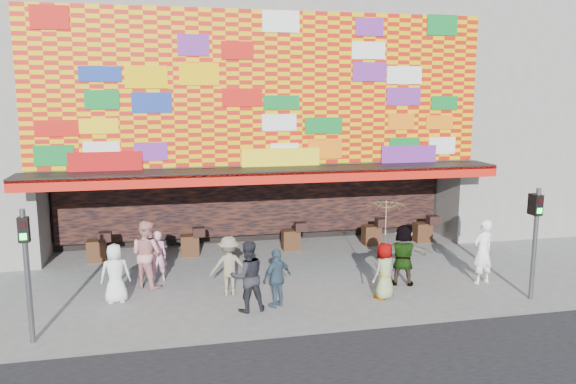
{
  "coord_description": "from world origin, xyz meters",
  "views": [
    {
      "loc": [
        -3.2,
        -14.04,
        5.4
      ],
      "look_at": [
        0.33,
        2.0,
        2.52
      ],
      "focal_mm": 35.0,
      "sensor_mm": 36.0,
      "label": 1
    }
  ],
  "objects_px": {
    "ped_e": "(277,278)",
    "ped_h": "(483,251)",
    "ped_d": "(229,266)",
    "ped_g": "(385,271)",
    "ped_b": "(157,256)",
    "ped_i": "(147,254)",
    "signal_right": "(536,231)",
    "parasol": "(386,218)",
    "ped_a": "(115,273)",
    "ped_f": "(403,255)",
    "signal_left": "(26,261)",
    "ped_c": "(248,276)"
  },
  "relations": [
    {
      "from": "signal_left",
      "to": "parasol",
      "type": "distance_m",
      "value": 8.64
    },
    {
      "from": "ped_b",
      "to": "ped_c",
      "type": "bearing_deg",
      "value": 120.34
    },
    {
      "from": "ped_f",
      "to": "ped_h",
      "type": "xyz_separation_m",
      "value": [
        2.29,
        -0.36,
        0.06
      ]
    },
    {
      "from": "ped_d",
      "to": "signal_right",
      "type": "bearing_deg",
      "value": 165.73
    },
    {
      "from": "ped_c",
      "to": "ped_e",
      "type": "bearing_deg",
      "value": -179.88
    },
    {
      "from": "ped_g",
      "to": "parasol",
      "type": "relative_size",
      "value": 0.79
    },
    {
      "from": "ped_a",
      "to": "parasol",
      "type": "xyz_separation_m",
      "value": [
        6.97,
        -1.25,
        1.4
      ]
    },
    {
      "from": "ped_f",
      "to": "ped_h",
      "type": "height_order",
      "value": "ped_h"
    },
    {
      "from": "ped_b",
      "to": "parasol",
      "type": "height_order",
      "value": "parasol"
    },
    {
      "from": "ped_b",
      "to": "ped_d",
      "type": "height_order",
      "value": "ped_d"
    },
    {
      "from": "ped_e",
      "to": "ped_f",
      "type": "xyz_separation_m",
      "value": [
        3.84,
        0.9,
        0.11
      ]
    },
    {
      "from": "ped_g",
      "to": "parasol",
      "type": "height_order",
      "value": "parasol"
    },
    {
      "from": "signal_left",
      "to": "signal_right",
      "type": "xyz_separation_m",
      "value": [
        12.4,
        0.0,
        0.0
      ]
    },
    {
      "from": "ped_h",
      "to": "ped_i",
      "type": "bearing_deg",
      "value": -25.37
    },
    {
      "from": "signal_right",
      "to": "ped_h",
      "type": "height_order",
      "value": "signal_right"
    },
    {
      "from": "ped_c",
      "to": "ped_d",
      "type": "relative_size",
      "value": 1.12
    },
    {
      "from": "ped_b",
      "to": "ped_h",
      "type": "height_order",
      "value": "ped_h"
    },
    {
      "from": "signal_right",
      "to": "ped_a",
      "type": "bearing_deg",
      "value": 168.81
    },
    {
      "from": "signal_left",
      "to": "ped_h",
      "type": "distance_m",
      "value": 11.93
    },
    {
      "from": "signal_right",
      "to": "ped_b",
      "type": "height_order",
      "value": "signal_right"
    },
    {
      "from": "signal_left",
      "to": "ped_a",
      "type": "xyz_separation_m",
      "value": [
        1.61,
        2.13,
        -1.07
      ]
    },
    {
      "from": "signal_left",
      "to": "ped_g",
      "type": "xyz_separation_m",
      "value": [
        8.59,
        0.89,
        -1.1
      ]
    },
    {
      "from": "ped_h",
      "to": "signal_right",
      "type": "bearing_deg",
      "value": 97.5
    },
    {
      "from": "ped_b",
      "to": "ped_i",
      "type": "relative_size",
      "value": 0.79
    },
    {
      "from": "ped_d",
      "to": "ped_f",
      "type": "bearing_deg",
      "value": 177.56
    },
    {
      "from": "ped_g",
      "to": "ped_a",
      "type": "bearing_deg",
      "value": -39.6
    },
    {
      "from": "ped_b",
      "to": "ped_g",
      "type": "relative_size",
      "value": 0.99
    },
    {
      "from": "ped_i",
      "to": "ped_g",
      "type": "bearing_deg",
      "value": -160.52
    },
    {
      "from": "ped_f",
      "to": "parasol",
      "type": "bearing_deg",
      "value": 65.63
    },
    {
      "from": "ped_h",
      "to": "parasol",
      "type": "distance_m",
      "value": 3.5
    },
    {
      "from": "ped_c",
      "to": "ped_f",
      "type": "height_order",
      "value": "ped_c"
    },
    {
      "from": "ped_d",
      "to": "ped_g",
      "type": "bearing_deg",
      "value": 164.17
    },
    {
      "from": "ped_c",
      "to": "signal_left",
      "type": "bearing_deg",
      "value": 1.18
    },
    {
      "from": "ped_f",
      "to": "ped_h",
      "type": "distance_m",
      "value": 2.32
    },
    {
      "from": "signal_right",
      "to": "signal_left",
      "type": "bearing_deg",
      "value": 180.0
    },
    {
      "from": "signal_right",
      "to": "ped_b",
      "type": "bearing_deg",
      "value": 159.59
    },
    {
      "from": "signal_right",
      "to": "ped_i",
      "type": "relative_size",
      "value": 1.56
    },
    {
      "from": "signal_right",
      "to": "parasol",
      "type": "height_order",
      "value": "signal_right"
    },
    {
      "from": "signal_right",
      "to": "ped_b",
      "type": "distance_m",
      "value": 10.44
    },
    {
      "from": "ped_e",
      "to": "ped_i",
      "type": "bearing_deg",
      "value": -66.11
    },
    {
      "from": "ped_d",
      "to": "ped_i",
      "type": "height_order",
      "value": "ped_i"
    },
    {
      "from": "parasol",
      "to": "ped_i",
      "type": "bearing_deg",
      "value": 159.72
    },
    {
      "from": "ped_g",
      "to": "ped_i",
      "type": "height_order",
      "value": "ped_i"
    },
    {
      "from": "ped_b",
      "to": "ped_d",
      "type": "bearing_deg",
      "value": 132.74
    },
    {
      "from": "signal_right",
      "to": "ped_a",
      "type": "xyz_separation_m",
      "value": [
        -10.79,
        2.13,
        -1.07
      ]
    },
    {
      "from": "ped_h",
      "to": "ped_e",
      "type": "bearing_deg",
      "value": -9.92
    },
    {
      "from": "ped_c",
      "to": "ped_f",
      "type": "bearing_deg",
      "value": -175.63
    },
    {
      "from": "signal_right",
      "to": "ped_f",
      "type": "bearing_deg",
      "value": 147.94
    },
    {
      "from": "ped_e",
      "to": "ped_h",
      "type": "xyz_separation_m",
      "value": [
        6.13,
        0.54,
        0.17
      ]
    },
    {
      "from": "ped_b",
      "to": "signal_right",
      "type": "bearing_deg",
      "value": 151.63
    }
  ]
}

